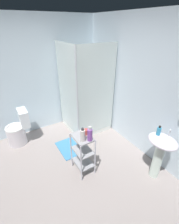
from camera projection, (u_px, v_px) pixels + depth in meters
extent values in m
cube|color=gray|center=(57.00, 188.00, 2.54)|extent=(4.20, 4.20, 0.02)
cube|color=silver|center=(150.00, 92.00, 2.77)|extent=(4.20, 0.10, 2.50)
cube|color=silver|center=(18.00, 81.00, 3.30)|extent=(0.10, 4.20, 2.50)
cube|color=white|center=(86.00, 123.00, 4.08)|extent=(0.90, 0.90, 0.10)
cube|color=silver|center=(67.00, 90.00, 3.39)|extent=(0.90, 0.02, 1.90)
cube|color=silver|center=(97.00, 93.00, 3.26)|extent=(0.02, 0.90, 1.90)
cylinder|color=silver|center=(77.00, 98.00, 3.05)|extent=(0.04, 0.04, 1.90)
cylinder|color=silver|center=(86.00, 122.00, 4.06)|extent=(0.08, 0.08, 0.00)
cylinder|color=white|center=(157.00, 161.00, 2.60)|extent=(0.15, 0.15, 0.68)
ellipsoid|color=white|center=(163.00, 141.00, 2.40)|extent=(0.46, 0.37, 0.13)
cylinder|color=silver|center=(170.00, 132.00, 2.40)|extent=(0.03, 0.03, 0.10)
cylinder|color=white|center=(17.00, 136.00, 3.40)|extent=(0.37, 0.37, 0.40)
torus|color=white|center=(14.00, 127.00, 3.29)|extent=(0.37, 0.37, 0.04)
cube|color=white|center=(24.00, 118.00, 3.31)|extent=(0.35, 0.17, 0.36)
cylinder|color=silver|center=(71.00, 151.00, 2.76)|extent=(0.02, 0.02, 0.74)
cylinder|color=silver|center=(81.00, 164.00, 2.49)|extent=(0.02, 0.02, 0.74)
cylinder|color=silver|center=(84.00, 145.00, 2.87)|extent=(0.02, 0.02, 0.74)
cylinder|color=silver|center=(95.00, 158.00, 2.61)|extent=(0.02, 0.02, 0.74)
cube|color=#99999E|center=(83.00, 162.00, 2.77)|extent=(0.36, 0.26, 0.02)
cube|color=#99999E|center=(83.00, 151.00, 2.64)|extent=(0.36, 0.26, 0.02)
cube|color=#99999E|center=(82.00, 137.00, 2.50)|extent=(0.36, 0.26, 0.02)
cylinder|color=#389ED1|center=(159.00, 131.00, 2.40)|extent=(0.06, 0.06, 0.13)
cylinder|color=black|center=(160.00, 127.00, 2.37)|extent=(0.03, 0.03, 0.03)
cylinder|color=purple|center=(90.00, 135.00, 2.38)|extent=(0.08, 0.08, 0.19)
cylinder|color=silver|center=(90.00, 128.00, 2.32)|extent=(0.04, 0.04, 0.05)
cylinder|color=white|center=(83.00, 136.00, 2.37)|extent=(0.07, 0.07, 0.19)
cylinder|color=#333338|center=(83.00, 129.00, 2.31)|extent=(0.04, 0.04, 0.04)
cylinder|color=#B24742|center=(86.00, 132.00, 2.54)|extent=(0.08, 0.08, 0.09)
cube|color=teal|center=(69.00, 148.00, 3.34)|extent=(0.60, 0.40, 0.02)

